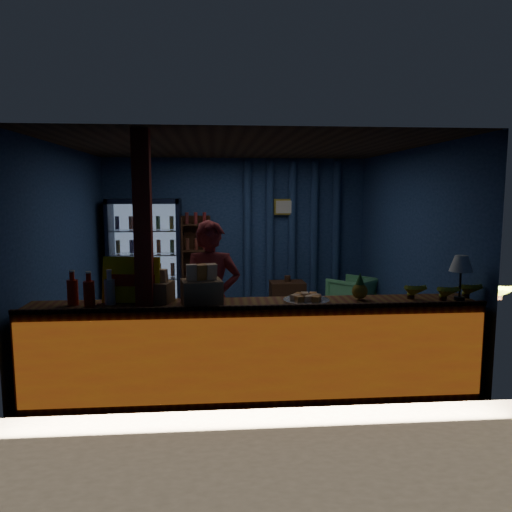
# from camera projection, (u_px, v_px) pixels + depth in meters

# --- Properties ---
(ground) EXTENTS (4.60, 4.60, 0.00)m
(ground) POSITION_uv_depth(u_px,v_px,m) (243.00, 340.00, 6.86)
(ground) COLOR #515154
(ground) RESTS_ON ground
(room_walls) EXTENTS (4.60, 4.60, 4.60)m
(room_walls) POSITION_uv_depth(u_px,v_px,m) (243.00, 226.00, 6.65)
(room_walls) COLOR navy
(room_walls) RESTS_ON ground
(counter) EXTENTS (4.40, 0.57, 0.99)m
(counter) POSITION_uv_depth(u_px,v_px,m) (255.00, 350.00, 4.91)
(counter) COLOR brown
(counter) RESTS_ON ground
(support_post) EXTENTS (0.16, 0.16, 2.60)m
(support_post) POSITION_uv_depth(u_px,v_px,m) (144.00, 269.00, 4.72)
(support_post) COLOR maroon
(support_post) RESTS_ON ground
(beverage_cooler) EXTENTS (1.20, 0.62, 1.90)m
(beverage_cooler) POSITION_uv_depth(u_px,v_px,m) (146.00, 256.00, 8.50)
(beverage_cooler) COLOR black
(beverage_cooler) RESTS_ON ground
(bottle_shelf) EXTENTS (0.50, 0.28, 1.60)m
(bottle_shelf) POSITION_uv_depth(u_px,v_px,m) (197.00, 262.00, 8.73)
(bottle_shelf) COLOR #3E2613
(bottle_shelf) RESTS_ON ground
(curtain_folds) EXTENTS (1.74, 0.14, 2.50)m
(curtain_folds) POSITION_uv_depth(u_px,v_px,m) (292.00, 232.00, 8.89)
(curtain_folds) COLOR navy
(curtain_folds) RESTS_ON room_walls
(framed_picture) EXTENTS (0.36, 0.04, 0.28)m
(framed_picture) POSITION_uv_depth(u_px,v_px,m) (284.00, 207.00, 8.77)
(framed_picture) COLOR gold
(framed_picture) RESTS_ON room_walls
(shopkeeper) EXTENTS (0.65, 0.45, 1.72)m
(shopkeeper) POSITION_uv_depth(u_px,v_px,m) (211.00, 300.00, 5.37)
(shopkeeper) COLOR maroon
(shopkeeper) RESTS_ON ground
(green_chair) EXTENTS (0.94, 0.94, 0.61)m
(green_chair) POSITION_uv_depth(u_px,v_px,m) (352.00, 295.00, 8.30)
(green_chair) COLOR #5CB973
(green_chair) RESTS_ON ground
(side_table) EXTENTS (0.58, 0.43, 0.62)m
(side_table) POSITION_uv_depth(u_px,v_px,m) (287.00, 297.00, 8.38)
(side_table) COLOR #3E2613
(side_table) RESTS_ON ground
(yellow_sign) EXTENTS (0.57, 0.20, 0.45)m
(yellow_sign) POSITION_uv_depth(u_px,v_px,m) (131.00, 280.00, 4.84)
(yellow_sign) COLOR #FAEC0D
(yellow_sign) RESTS_ON counter
(soda_bottles) EXTENTS (0.45, 0.18, 0.34)m
(soda_bottles) POSITION_uv_depth(u_px,v_px,m) (91.00, 291.00, 4.74)
(soda_bottles) COLOR red
(soda_bottles) RESTS_ON counter
(snack_box_left) EXTENTS (0.42, 0.37, 0.39)m
(snack_box_left) POSITION_uv_depth(u_px,v_px,m) (202.00, 290.00, 4.77)
(snack_box_left) COLOR olive
(snack_box_left) RESTS_ON counter
(snack_box_centre) EXTENTS (0.37, 0.33, 0.33)m
(snack_box_centre) POSITION_uv_depth(u_px,v_px,m) (156.00, 290.00, 4.89)
(snack_box_centre) COLOR olive
(snack_box_centre) RESTS_ON counter
(pastry_tray) EXTENTS (0.46, 0.46, 0.07)m
(pastry_tray) POSITION_uv_depth(u_px,v_px,m) (306.00, 299.00, 4.90)
(pastry_tray) COLOR silver
(pastry_tray) RESTS_ON counter
(banana_bunches) EXTENTS (1.12, 0.31, 0.18)m
(banana_bunches) POSITION_uv_depth(u_px,v_px,m) (457.00, 291.00, 4.98)
(banana_bunches) COLOR yellow
(banana_bunches) RESTS_ON counter
(table_lamp) EXTENTS (0.23, 0.23, 0.45)m
(table_lamp) POSITION_uv_depth(u_px,v_px,m) (461.00, 265.00, 4.94)
(table_lamp) COLOR black
(table_lamp) RESTS_ON counter
(pineapple) EXTENTS (0.16, 0.16, 0.27)m
(pineapple) POSITION_uv_depth(u_px,v_px,m) (360.00, 289.00, 4.98)
(pineapple) COLOR olive
(pineapple) RESTS_ON counter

